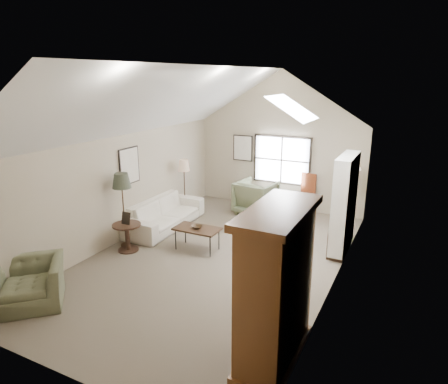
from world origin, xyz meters
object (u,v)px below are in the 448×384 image
at_px(coffee_table, 197,239).
at_px(side_table, 127,237).
at_px(armchair_near, 27,284).
at_px(side_chair, 305,194).
at_px(armchair_far, 256,197).
at_px(sofa, 165,213).
at_px(armoire, 276,287).

bearing_deg(coffee_table, side_table, -151.55).
xyz_separation_m(armchair_near, side_chair, (2.98, 6.71, 0.20)).
relative_size(armchair_far, side_chair, 0.91).
xyz_separation_m(sofa, armchair_far, (1.73, 2.05, 0.11)).
height_order(sofa, coffee_table, sofa).
bearing_deg(sofa, side_table, -177.55).
relative_size(armchair_near, armchair_far, 1.12).
relative_size(sofa, armchair_far, 2.41).
xyz_separation_m(armchair_near, armchair_far, (1.73, 6.15, 0.10)).
distance_m(side_table, side_chair, 5.11).
bearing_deg(sofa, armoire, -130.45).
xyz_separation_m(armoire, side_chair, (-1.28, 6.10, -0.52)).
bearing_deg(armchair_near, coffee_table, 21.90).
height_order(armchair_far, coffee_table, armchair_far).
bearing_deg(side_chair, sofa, -127.38).
bearing_deg(armoire, armchair_far, 114.52).
xyz_separation_m(armoire, armchair_near, (-4.26, -0.61, -0.72)).
distance_m(armoire, coffee_table, 3.91).
bearing_deg(armchair_far, armchair_near, 81.00).
xyz_separation_m(coffee_table, side_table, (-1.38, -0.75, 0.06)).
xyz_separation_m(sofa, coffee_table, (1.48, -0.85, -0.11)).
distance_m(armchair_near, side_table, 2.50).
bearing_deg(sofa, coffee_table, -121.11).
xyz_separation_m(armchair_far, coffee_table, (-0.25, -2.90, -0.22)).
bearing_deg(side_chair, coffee_table, -102.04).
relative_size(sofa, side_table, 3.99).
relative_size(armchair_far, side_table, 1.65).
xyz_separation_m(armoire, coffee_table, (-2.77, 2.63, -0.84)).
bearing_deg(armchair_far, side_chair, -148.69).
height_order(armoire, armchair_far, armoire).
xyz_separation_m(side_table, side_chair, (2.87, 4.22, 0.26)).
height_order(sofa, side_table, sofa).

